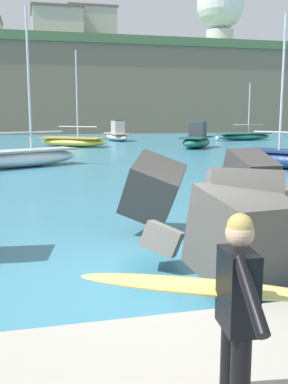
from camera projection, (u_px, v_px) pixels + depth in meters
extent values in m
plane|color=teal|center=(176.00, 278.00, 7.66)|extent=(400.00, 400.00, 0.00)
cube|color=#3D3A38|center=(250.00, 176.00, 10.51)|extent=(1.03, 1.39, 1.26)
cube|color=#3D3A38|center=(153.00, 188.00, 10.34)|extent=(1.76, 1.92, 1.73)
cube|color=#605B56|center=(242.00, 200.00, 7.44)|extent=(1.47, 1.53, 1.16)
cube|color=#4C4944|center=(241.00, 235.00, 6.83)|extent=(1.49, 1.64, 1.52)
cube|color=slate|center=(162.00, 239.00, 7.97)|extent=(0.92, 0.79, 0.73)
cylinder|color=black|center=(229.00, 375.00, 3.59)|extent=(0.15, 0.15, 0.90)
cube|color=black|center=(238.00, 290.00, 3.35)|extent=(0.26, 0.40, 0.60)
sphere|color=tan|center=(240.00, 233.00, 3.28)|extent=(0.21, 0.21, 0.21)
sphere|color=tan|center=(240.00, 226.00, 3.27)|extent=(0.19, 0.19, 0.19)
cylinder|color=black|center=(251.00, 295.00, 2.95)|extent=(0.15, 0.53, 0.41)
cylinder|color=black|center=(227.00, 283.00, 3.60)|extent=(0.09, 0.09, 0.56)
ellipsoid|color=#E0D166|center=(212.00, 287.00, 3.66)|extent=(2.12, 0.59, 0.37)
ellipsoid|color=white|center=(24.00, 158.00, 23.74)|extent=(6.28, 4.46, 0.89)
cube|color=#ACACAC|center=(23.00, 151.00, 23.68)|extent=(5.78, 4.10, 0.10)
cylinder|color=silver|center=(29.00, 80.00, 23.38)|extent=(0.12, 0.12, 7.15)
cylinder|color=silver|center=(31.00, 132.00, 23.83)|extent=(3.32, 1.85, 0.08)
ellipsoid|color=navy|center=(286.00, 159.00, 23.14)|extent=(4.37, 5.10, 0.91)
cube|color=navy|center=(286.00, 151.00, 23.07)|extent=(4.02, 4.70, 0.10)
cylinder|color=silver|center=(283.00, 83.00, 22.75)|extent=(0.12, 0.12, 6.63)
cylinder|color=silver|center=(280.00, 132.00, 23.15)|extent=(1.71, 2.43, 0.08)
ellipsoid|color=#EAC64C|center=(73.00, 142.00, 38.64)|extent=(6.14, 5.34, 0.78)
cube|color=#AF9539|center=(73.00, 138.00, 38.58)|extent=(5.64, 4.91, 0.10)
cylinder|color=silver|center=(77.00, 94.00, 37.80)|extent=(0.12, 0.12, 7.10)
cylinder|color=silver|center=(78.00, 127.00, 38.25)|extent=(2.97, 2.25, 0.08)
ellipsoid|color=#1E6656|center=(196.00, 142.00, 37.08)|extent=(4.19, 4.79, 0.90)
cube|color=#164C41|center=(197.00, 137.00, 37.01)|extent=(3.86, 4.41, 0.10)
cube|color=#33383D|center=(198.00, 130.00, 37.21)|extent=(1.74, 1.78, 1.16)
cube|color=#334C5B|center=(198.00, 122.00, 37.11)|extent=(1.57, 1.60, 0.12)
ellipsoid|color=#1E6656|center=(244.00, 137.00, 48.33)|extent=(6.58, 2.84, 0.72)
cube|color=#164C41|center=(244.00, 134.00, 48.27)|extent=(6.05, 2.62, 0.10)
cylinder|color=silver|center=(249.00, 108.00, 48.02)|extent=(0.12, 0.12, 5.22)
cylinder|color=silver|center=(249.00, 125.00, 48.30)|extent=(3.78, 0.70, 0.08)
ellipsoid|color=beige|center=(117.00, 137.00, 47.50)|extent=(2.20, 5.85, 0.77)
cube|color=#9C9991|center=(117.00, 134.00, 47.44)|extent=(2.02, 5.38, 0.10)
cube|color=#B7B2A8|center=(118.00, 127.00, 46.93)|extent=(1.17, 1.80, 1.26)
cube|color=#334C5B|center=(118.00, 120.00, 46.81)|extent=(1.05, 1.62, 0.12)
sphere|color=silver|center=(217.00, 139.00, 47.53)|extent=(0.44, 0.44, 0.44)
cube|color=#756651|center=(45.00, 93.00, 75.89)|extent=(86.88, 30.86, 12.24)
cube|color=#4C6B42|center=(44.00, 51.00, 74.76)|extent=(88.62, 31.47, 1.20)
cylinder|color=silver|center=(220.00, 40.00, 77.00)|extent=(4.52, 4.52, 3.18)
sphere|color=white|center=(220.00, 6.00, 76.07)|extent=(7.87, 7.87, 7.87)
cube|color=#B2ADA3|center=(57.00, 27.00, 68.17)|extent=(7.13, 7.68, 4.29)
cube|color=#66564C|center=(56.00, 11.00, 67.78)|extent=(7.49, 8.06, 0.30)
cube|color=silver|center=(63.00, 28.00, 70.21)|extent=(5.63, 5.55, 4.72)
cube|color=#66564C|center=(63.00, 11.00, 69.79)|extent=(5.92, 5.83, 0.30)
cube|color=#B2ADA3|center=(92.00, 26.00, 70.11)|extent=(7.16, 4.14, 5.12)
cube|color=#66564C|center=(92.00, 8.00, 69.66)|extent=(7.52, 4.34, 0.30)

